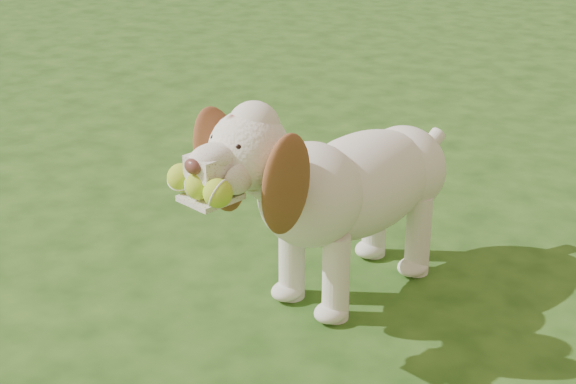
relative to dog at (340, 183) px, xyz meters
The scene contains 2 objects.
ground 0.62m from the dog, 114.40° to the left, with size 80.00×80.00×0.00m, color #1C3F12.
dog is the anchor object (origin of this frame).
Camera 1 is at (1.51, -3.03, 1.72)m, focal length 55.00 mm.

